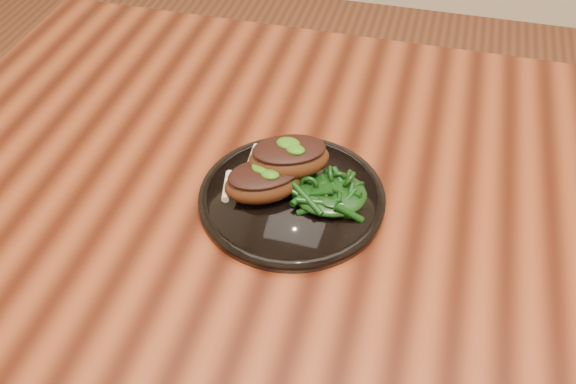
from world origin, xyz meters
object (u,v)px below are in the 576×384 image
object	(u,v)px
greens_heap	(329,189)
lamb_chop_front	(264,181)
plate	(292,198)
desk	(453,248)

from	to	relation	value
greens_heap	lamb_chop_front	bearing A→B (deg)	-171.00
plate	greens_heap	xyz separation A→B (m)	(0.05, 0.00, 0.02)
desk	greens_heap	bearing A→B (deg)	-165.67
lamb_chop_front	plate	bearing A→B (deg)	13.99
desk	lamb_chop_front	world-z (taller)	lamb_chop_front
desk	lamb_chop_front	size ratio (longest dim) A/B	12.90
desk	plate	bearing A→B (deg)	-167.61
plate	lamb_chop_front	size ratio (longest dim) A/B	1.98
desk	lamb_chop_front	bearing A→B (deg)	-167.39
desk	lamb_chop_front	xyz separation A→B (m)	(-0.26, -0.06, 0.12)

